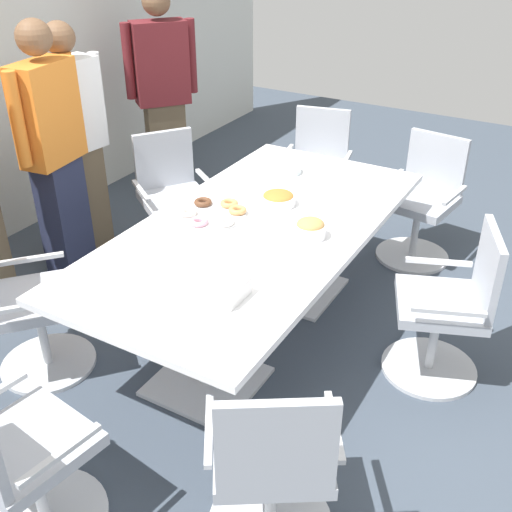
{
  "coord_description": "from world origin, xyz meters",
  "views": [
    {
      "loc": [
        -2.71,
        -1.56,
        2.37
      ],
      "look_at": [
        0.0,
        0.0,
        0.55
      ],
      "focal_mm": 43.5,
      "sensor_mm": 36.0,
      "label": 1
    }
  ],
  "objects_px": {
    "office_chair_4": "(173,204)",
    "plate_stack": "(285,170)",
    "conference_table": "(256,245)",
    "office_chair_2": "(422,206)",
    "snack_bowl_pretzels": "(278,198)",
    "office_chair_6": "(18,464)",
    "office_chair_5": "(27,309)",
    "office_chair_0": "(272,470)",
    "person_standing_3": "(163,93)",
    "snack_bowl_cookies": "(310,228)",
    "napkin_pile": "(224,289)",
    "donut_platter": "(213,213)",
    "person_standing_1": "(53,150)",
    "office_chair_1": "(449,313)",
    "person_standing_2": "(74,140)",
    "office_chair_3": "(316,174)"
  },
  "relations": [
    {
      "from": "office_chair_4",
      "to": "plate_stack",
      "type": "height_order",
      "value": "office_chair_4"
    },
    {
      "from": "conference_table",
      "to": "plate_stack",
      "type": "distance_m",
      "value": 0.82
    },
    {
      "from": "office_chair_2",
      "to": "snack_bowl_pretzels",
      "type": "bearing_deg",
      "value": 71.0
    },
    {
      "from": "office_chair_6",
      "to": "office_chair_2",
      "type": "bearing_deg",
      "value": 85.77
    },
    {
      "from": "office_chair_5",
      "to": "plate_stack",
      "type": "bearing_deg",
      "value": 108.96
    },
    {
      "from": "office_chair_0",
      "to": "person_standing_3",
      "type": "relative_size",
      "value": 0.51
    },
    {
      "from": "person_standing_3",
      "to": "snack_bowl_cookies",
      "type": "relative_size",
      "value": 10.18
    },
    {
      "from": "snack_bowl_cookies",
      "to": "napkin_pile",
      "type": "relative_size",
      "value": 0.93
    },
    {
      "from": "snack_bowl_pretzels",
      "to": "plate_stack",
      "type": "xyz_separation_m",
      "value": [
        0.47,
        0.2,
        -0.02
      ]
    },
    {
      "from": "snack_bowl_pretzels",
      "to": "donut_platter",
      "type": "bearing_deg",
      "value": 141.88
    },
    {
      "from": "conference_table",
      "to": "snack_bowl_cookies",
      "type": "distance_m",
      "value": 0.37
    },
    {
      "from": "office_chair_6",
      "to": "donut_platter",
      "type": "xyz_separation_m",
      "value": [
        1.67,
        0.15,
        0.36
      ]
    },
    {
      "from": "napkin_pile",
      "to": "snack_bowl_pretzels",
      "type": "bearing_deg",
      "value": 14.26
    },
    {
      "from": "office_chair_5",
      "to": "napkin_pile",
      "type": "distance_m",
      "value": 1.24
    },
    {
      "from": "snack_bowl_pretzels",
      "to": "napkin_pile",
      "type": "relative_size",
      "value": 1.12
    },
    {
      "from": "office_chair_5",
      "to": "napkin_pile",
      "type": "xyz_separation_m",
      "value": [
        0.22,
        -1.16,
        0.39
      ]
    },
    {
      "from": "snack_bowl_pretzels",
      "to": "person_standing_3",
      "type": "bearing_deg",
      "value": 56.94
    },
    {
      "from": "office_chair_2",
      "to": "person_standing_3",
      "type": "xyz_separation_m",
      "value": [
        -0.03,
        2.29,
        0.52
      ]
    },
    {
      "from": "snack_bowl_pretzels",
      "to": "conference_table",
      "type": "bearing_deg",
      "value": -175.88
    },
    {
      "from": "person_standing_1",
      "to": "office_chair_4",
      "type": "bearing_deg",
      "value": 129.43
    },
    {
      "from": "snack_bowl_cookies",
      "to": "person_standing_1",
      "type": "bearing_deg",
      "value": 90.78
    },
    {
      "from": "office_chair_0",
      "to": "snack_bowl_pretzels",
      "type": "relative_size",
      "value": 4.36
    },
    {
      "from": "snack_bowl_pretzels",
      "to": "office_chair_2",
      "type": "bearing_deg",
      "value": -27.14
    },
    {
      "from": "office_chair_1",
      "to": "plate_stack",
      "type": "distance_m",
      "value": 1.48
    },
    {
      "from": "person_standing_2",
      "to": "snack_bowl_pretzels",
      "type": "bearing_deg",
      "value": 96.44
    },
    {
      "from": "snack_bowl_pretzels",
      "to": "napkin_pile",
      "type": "height_order",
      "value": "napkin_pile"
    },
    {
      "from": "conference_table",
      "to": "person_standing_3",
      "type": "bearing_deg",
      "value": 50.63
    },
    {
      "from": "office_chair_4",
      "to": "office_chair_5",
      "type": "height_order",
      "value": "same"
    },
    {
      "from": "conference_table",
      "to": "plate_stack",
      "type": "xyz_separation_m",
      "value": [
        0.78,
        0.22,
        0.15
      ]
    },
    {
      "from": "office_chair_4",
      "to": "person_standing_1",
      "type": "bearing_deg",
      "value": -8.0
    },
    {
      "from": "office_chair_1",
      "to": "office_chair_6",
      "type": "distance_m",
      "value": 2.26
    },
    {
      "from": "person_standing_1",
      "to": "person_standing_2",
      "type": "relative_size",
      "value": 1.04
    },
    {
      "from": "office_chair_4",
      "to": "napkin_pile",
      "type": "distance_m",
      "value": 1.84
    },
    {
      "from": "office_chair_2",
      "to": "office_chair_4",
      "type": "distance_m",
      "value": 1.83
    },
    {
      "from": "office_chair_4",
      "to": "office_chair_3",
      "type": "bearing_deg",
      "value": -178.1
    },
    {
      "from": "office_chair_2",
      "to": "person_standing_3",
      "type": "distance_m",
      "value": 2.35
    },
    {
      "from": "office_chair_5",
      "to": "snack_bowl_pretzels",
      "type": "bearing_deg",
      "value": 95.21
    },
    {
      "from": "office_chair_2",
      "to": "donut_platter",
      "type": "distance_m",
      "value": 1.73
    },
    {
      "from": "office_chair_4",
      "to": "plate_stack",
      "type": "distance_m",
      "value": 0.92
    },
    {
      "from": "office_chair_1",
      "to": "snack_bowl_pretzels",
      "type": "xyz_separation_m",
      "value": [
        0.1,
        1.12,
        0.39
      ]
    },
    {
      "from": "office_chair_4",
      "to": "snack_bowl_cookies",
      "type": "xyz_separation_m",
      "value": [
        -0.54,
        -1.36,
        0.4
      ]
    },
    {
      "from": "office_chair_0",
      "to": "office_chair_5",
      "type": "distance_m",
      "value": 1.72
    },
    {
      "from": "office_chair_1",
      "to": "office_chair_5",
      "type": "xyz_separation_m",
      "value": [
        -1.13,
        2.02,
        0.0
      ]
    },
    {
      "from": "office_chair_3",
      "to": "napkin_pile",
      "type": "height_order",
      "value": "office_chair_3"
    },
    {
      "from": "office_chair_6",
      "to": "snack_bowl_cookies",
      "type": "xyz_separation_m",
      "value": [
        1.73,
        -0.45,
        0.4
      ]
    },
    {
      "from": "office_chair_0",
      "to": "plate_stack",
      "type": "distance_m",
      "value": 2.25
    },
    {
      "from": "office_chair_1",
      "to": "office_chair_6",
      "type": "xyz_separation_m",
      "value": [
        -1.9,
        1.22,
        0.0
      ]
    },
    {
      "from": "person_standing_1",
      "to": "person_standing_2",
      "type": "height_order",
      "value": "person_standing_1"
    },
    {
      "from": "office_chair_4",
      "to": "snack_bowl_cookies",
      "type": "relative_size",
      "value": 5.24
    },
    {
      "from": "office_chair_4",
      "to": "snack_bowl_pretzels",
      "type": "bearing_deg",
      "value": 110.32
    }
  ]
}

